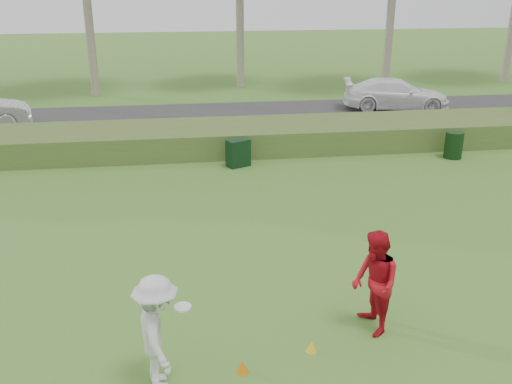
{
  "coord_description": "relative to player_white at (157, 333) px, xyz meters",
  "views": [
    {
      "loc": [
        -1.76,
        -8.41,
        6.07
      ],
      "look_at": [
        0.0,
        4.0,
        1.3
      ],
      "focal_mm": 40.0,
      "sensor_mm": 36.0,
      "label": 1
    }
  ],
  "objects": [
    {
      "name": "ground",
      "position": [
        2.22,
        0.9,
        -0.96
      ],
      "size": [
        120.0,
        120.0,
        0.0
      ],
      "primitive_type": "plane",
      "color": "#3B6E24",
      "rests_on": "ground"
    },
    {
      "name": "reed_strip",
      "position": [
        2.22,
        12.9,
        -0.51
      ],
      "size": [
        80.0,
        3.0,
        0.9
      ],
      "primitive_type": "cube",
      "color": "#425E25",
      "rests_on": "ground"
    },
    {
      "name": "park_road",
      "position": [
        2.22,
        17.9,
        -0.93
      ],
      "size": [
        80.0,
        6.0,
        0.06
      ],
      "primitive_type": "cube",
      "color": "#2D2D2D",
      "rests_on": "ground"
    },
    {
      "name": "player_white",
      "position": [
        0.0,
        0.0,
        0.0
      ],
      "size": [
        0.99,
        1.34,
        1.91
      ],
      "rotation": [
        0.0,
        0.0,
        1.75
      ],
      "color": "silver",
      "rests_on": "ground"
    },
    {
      "name": "player_red",
      "position": [
        3.79,
        0.96,
        0.01
      ],
      "size": [
        0.8,
        0.99,
        1.94
      ],
      "primitive_type": "imported",
      "rotation": [
        0.0,
        0.0,
        -1.5
      ],
      "color": "#B40F1D",
      "rests_on": "ground"
    },
    {
      "name": "cone_orange",
      "position": [
        1.31,
        0.1,
        -0.84
      ],
      "size": [
        0.21,
        0.21,
        0.23
      ],
      "primitive_type": "cone",
      "color": "orange",
      "rests_on": "ground"
    },
    {
      "name": "cone_yellow",
      "position": [
        2.56,
        0.49,
        -0.85
      ],
      "size": [
        0.19,
        0.19,
        0.2
      ],
      "primitive_type": "cone",
      "color": "yellow",
      "rests_on": "ground"
    },
    {
      "name": "utility_cabinet",
      "position": [
        2.45,
        10.83,
        -0.5
      ],
      "size": [
        0.86,
        0.73,
        0.92
      ],
      "primitive_type": "cube",
      "rotation": [
        0.0,
        0.0,
        0.43
      ],
      "color": "black",
      "rests_on": "ground"
    },
    {
      "name": "trash_bin",
      "position": [
        10.09,
        10.69,
        -0.49
      ],
      "size": [
        0.81,
        0.81,
        0.94
      ],
      "primitive_type": "cylinder",
      "rotation": [
        0.0,
        0.0,
        0.38
      ],
      "color": "black",
      "rests_on": "ground"
    },
    {
      "name": "car_right",
      "position": [
        10.86,
        18.3,
        -0.18
      ],
      "size": [
        5.26,
        3.02,
        1.43
      ],
      "primitive_type": "imported",
      "rotation": [
        0.0,
        0.0,
        1.36
      ],
      "color": "white",
      "rests_on": "park_road"
    }
  ]
}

